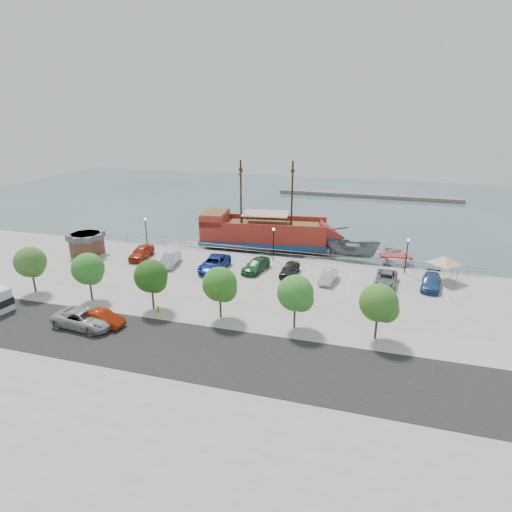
# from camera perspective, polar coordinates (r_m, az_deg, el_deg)

# --- Properties ---
(ground) EXTENTS (160.00, 160.00, 0.00)m
(ground) POSITION_cam_1_polar(r_m,az_deg,el_deg) (49.34, 0.48, -4.14)
(ground) COLOR #374C50
(land_slab) EXTENTS (100.00, 58.00, 1.20)m
(land_slab) POSITION_cam_1_polar(r_m,az_deg,el_deg) (32.14, -10.15, -18.10)
(land_slab) COLOR gray
(land_slab) RESTS_ON ground
(street) EXTENTS (100.00, 8.00, 0.04)m
(street) POSITION_cam_1_polar(r_m,az_deg,el_deg) (35.49, -6.64, -12.68)
(street) COLOR black
(street) RESTS_ON land_slab
(sidewalk) EXTENTS (100.00, 4.00, 0.05)m
(sidewalk) POSITION_cam_1_polar(r_m,az_deg,el_deg) (40.31, -3.38, -8.34)
(sidewalk) COLOR #99978E
(sidewalk) RESTS_ON land_slab
(seawall_railing) EXTENTS (50.00, 0.06, 1.00)m
(seawall_railing) POSITION_cam_1_polar(r_m,az_deg,el_deg) (55.82, 2.63, 0.41)
(seawall_railing) COLOR slate
(seawall_railing) RESTS_ON land_slab
(far_shore) EXTENTS (40.00, 3.00, 0.80)m
(far_shore) POSITION_cam_1_polar(r_m,az_deg,el_deg) (100.44, 14.66, 7.83)
(far_shore) COLOR slate
(far_shore) RESTS_ON ground
(pirate_ship) EXTENTS (21.15, 8.14, 13.19)m
(pirate_ship) POSITION_cam_1_polar(r_m,az_deg,el_deg) (61.55, 2.47, 2.93)
(pirate_ship) COLOR #A2291E
(pirate_ship) RESTS_ON ground
(patrol_boat) EXTENTS (7.35, 3.58, 2.73)m
(patrol_boat) POSITION_cam_1_polar(r_m,az_deg,el_deg) (58.36, 12.70, 0.63)
(patrol_boat) COLOR slate
(patrol_boat) RESTS_ON ground
(speedboat) EXTENTS (5.68, 7.40, 1.42)m
(speedboat) POSITION_cam_1_polar(r_m,az_deg,el_deg) (58.97, 18.08, -0.35)
(speedboat) COLOR silver
(speedboat) RESTS_ON ground
(dock_west) EXTENTS (7.16, 4.71, 0.40)m
(dock_west) POSITION_cam_1_polar(r_m,az_deg,el_deg) (61.81, -9.35, 0.79)
(dock_west) COLOR gray
(dock_west) RESTS_ON ground
(dock_mid) EXTENTS (7.52, 4.12, 0.41)m
(dock_mid) POSITION_cam_1_polar(r_m,az_deg,el_deg) (56.51, 9.73, -1.05)
(dock_mid) COLOR gray
(dock_mid) RESTS_ON ground
(dock_east) EXTENTS (7.33, 3.26, 0.40)m
(dock_east) POSITION_cam_1_polar(r_m,az_deg,el_deg) (56.50, 20.15, -2.02)
(dock_east) COLOR slate
(dock_east) RESTS_ON ground
(shed) EXTENTS (3.63, 3.63, 2.93)m
(shed) POSITION_cam_1_polar(r_m,az_deg,el_deg) (60.51, -21.63, 1.58)
(shed) COLOR brown
(shed) RESTS_ON land_slab
(canopy_tent) EXTENTS (4.19, 4.19, 3.37)m
(canopy_tent) POSITION_cam_1_polar(r_m,az_deg,el_deg) (51.99, 23.92, 0.01)
(canopy_tent) COLOR slate
(canopy_tent) RESTS_ON land_slab
(street_van) EXTENTS (5.96, 3.09, 1.60)m
(street_van) POSITION_cam_1_polar(r_m,az_deg,el_deg) (41.52, -21.94, -7.75)
(street_van) COLOR #ABABAB
(street_van) RESTS_ON street
(street_sedan) EXTENTS (4.34, 1.91, 1.39)m
(street_sedan) POSITION_cam_1_polar(r_m,az_deg,el_deg) (41.28, -19.83, -7.80)
(street_sedan) COLOR #A62509
(street_sedan) RESTS_ON street
(fire_hydrant) EXTENTS (0.25, 0.25, 0.72)m
(fire_hydrant) POSITION_cam_1_polar(r_m,az_deg,el_deg) (42.16, -12.90, -6.94)
(fire_hydrant) COLOR #C88701
(fire_hydrant) RESTS_ON sidewalk
(lamp_post_left) EXTENTS (0.36, 0.36, 4.28)m
(lamp_post_left) POSITION_cam_1_polar(r_m,az_deg,el_deg) (60.49, -14.49, 3.71)
(lamp_post_left) COLOR black
(lamp_post_left) RESTS_ON land_slab
(lamp_post_mid) EXTENTS (0.36, 0.36, 4.28)m
(lamp_post_mid) POSITION_cam_1_polar(r_m,az_deg,el_deg) (53.86, 2.35, 2.39)
(lamp_post_mid) COLOR black
(lamp_post_mid) RESTS_ON land_slab
(lamp_post_right) EXTENTS (0.36, 0.36, 4.28)m
(lamp_post_right) POSITION_cam_1_polar(r_m,az_deg,el_deg) (52.64, 19.51, 0.83)
(lamp_post_right) COLOR black
(lamp_post_right) RESTS_ON land_slab
(tree_a) EXTENTS (3.30, 3.20, 5.00)m
(tree_a) POSITION_cam_1_polar(r_m,az_deg,el_deg) (50.11, -27.81, -0.86)
(tree_a) COLOR #473321
(tree_a) RESTS_ON sidewalk
(tree_b) EXTENTS (3.30, 3.20, 5.00)m
(tree_b) POSITION_cam_1_polar(r_m,az_deg,el_deg) (45.67, -21.39, -1.75)
(tree_b) COLOR #473321
(tree_b) RESTS_ON sidewalk
(tree_c) EXTENTS (3.30, 3.20, 5.00)m
(tree_c) POSITION_cam_1_polar(r_m,az_deg,el_deg) (41.93, -13.70, -2.80)
(tree_c) COLOR #473321
(tree_c) RESTS_ON sidewalk
(tree_d) EXTENTS (3.30, 3.20, 5.00)m
(tree_d) POSITION_cam_1_polar(r_m,az_deg,el_deg) (39.09, -4.69, -3.96)
(tree_d) COLOR #473321
(tree_d) RESTS_ON sidewalk
(tree_e) EXTENTS (3.30, 3.20, 5.00)m
(tree_e) POSITION_cam_1_polar(r_m,az_deg,el_deg) (37.37, 5.46, -5.14)
(tree_e) COLOR #473321
(tree_e) RESTS_ON sidewalk
(tree_f) EXTENTS (3.30, 3.20, 5.00)m
(tree_f) POSITION_cam_1_polar(r_m,az_deg,el_deg) (36.91, 16.25, -6.22)
(tree_f) COLOR #473321
(tree_f) RESTS_ON sidewalk
(parked_car_a) EXTENTS (2.44, 5.02, 1.65)m
(parked_car_a) POSITION_cam_1_polar(r_m,az_deg,el_deg) (57.13, -15.03, 0.51)
(parked_car_a) COLOR #A92E16
(parked_car_a) RESTS_ON land_slab
(parked_car_b) EXTENTS (2.35, 4.80, 1.52)m
(parked_car_b) POSITION_cam_1_polar(r_m,az_deg,el_deg) (53.86, -11.39, -0.44)
(parked_car_b) COLOR #ADB4C0
(parked_car_b) RESTS_ON land_slab
(parked_car_c) EXTENTS (2.83, 5.89, 1.62)m
(parked_car_c) POSITION_cam_1_polar(r_m,az_deg,el_deg) (51.51, -5.58, -1.01)
(parked_car_c) COLOR navy
(parked_car_c) RESTS_ON land_slab
(parked_car_d) EXTENTS (2.94, 5.18, 1.42)m
(parked_car_d) POSITION_cam_1_polar(r_m,az_deg,el_deg) (51.03, 0.01, -1.24)
(parked_car_d) COLOR #255A32
(parked_car_d) RESTS_ON land_slab
(parked_car_e) EXTENTS (1.98, 4.34, 1.44)m
(parked_car_e) POSITION_cam_1_polar(r_m,az_deg,el_deg) (50.01, 4.52, -1.74)
(parked_car_e) COLOR black
(parked_car_e) RESTS_ON land_slab
(parked_car_f) EXTENTS (1.86, 4.18, 1.33)m
(parked_car_f) POSITION_cam_1_polar(r_m,az_deg,el_deg) (48.66, 9.64, -2.65)
(parked_car_f) COLOR silver
(parked_car_f) RESTS_ON land_slab
(parked_car_g) EXTENTS (2.70, 5.10, 1.37)m
(parked_car_g) POSITION_cam_1_polar(r_m,az_deg,el_deg) (49.34, 16.93, -2.92)
(parked_car_g) COLOR slate
(parked_car_g) RESTS_ON land_slab
(parked_car_h) EXTENTS (2.61, 5.01, 1.39)m
(parked_car_h) POSITION_cam_1_polar(r_m,az_deg,el_deg) (50.12, 22.31, -3.21)
(parked_car_h) COLOR #294D85
(parked_car_h) RESTS_ON land_slab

